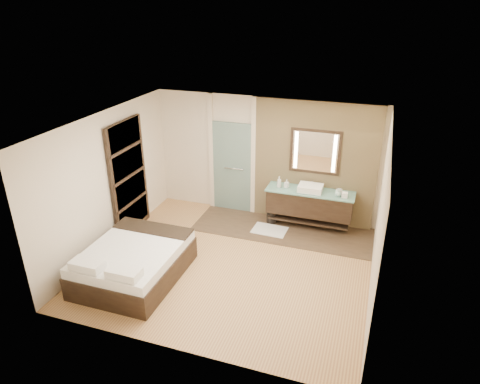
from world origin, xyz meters
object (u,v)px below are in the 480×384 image
(vanity, at_px, (310,203))
(waste_bin, at_px, (272,217))
(mirror_unit, at_px, (315,152))
(bed, at_px, (134,262))

(vanity, distance_m, waste_bin, 0.92)
(mirror_unit, bearing_deg, bed, -130.24)
(mirror_unit, height_order, waste_bin, mirror_unit)
(bed, bearing_deg, vanity, 47.62)
(waste_bin, bearing_deg, vanity, 4.84)
(mirror_unit, distance_m, bed, 4.24)
(mirror_unit, relative_size, waste_bin, 3.69)
(vanity, distance_m, mirror_unit, 1.10)
(bed, height_order, waste_bin, bed)
(mirror_unit, xyz_separation_m, waste_bin, (-0.80, -0.31, -1.51))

